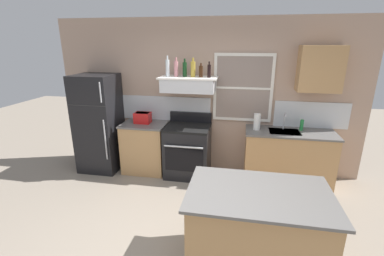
{
  "coord_description": "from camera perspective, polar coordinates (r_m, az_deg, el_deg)",
  "views": [
    {
      "loc": [
        0.64,
        -2.47,
        2.29
      ],
      "look_at": [
        -0.05,
        1.2,
        1.1
      ],
      "focal_mm": 25.16,
      "sensor_mm": 36.0,
      "label": 1
    }
  ],
  "objects": [
    {
      "name": "ground_plane",
      "position": [
        3.43,
        -3.16,
        -24.29
      ],
      "size": [
        16.0,
        16.0,
        0.0
      ],
      "primitive_type": "plane",
      "color": "gray"
    },
    {
      "name": "back_wall",
      "position": [
        4.82,
        3.21,
        6.47
      ],
      "size": [
        5.4,
        0.11,
        2.7
      ],
      "color": "tan",
      "rests_on": "ground_plane"
    },
    {
      "name": "refrigerator",
      "position": [
        5.19,
        -19.11,
        0.96
      ],
      "size": [
        0.7,
        0.72,
        1.76
      ],
      "color": "black",
      "rests_on": "ground_plane"
    },
    {
      "name": "counter_left_of_stove",
      "position": [
        5.03,
        -9.8,
        -3.96
      ],
      "size": [
        0.79,
        0.63,
        0.91
      ],
      "color": "tan",
      "rests_on": "ground_plane"
    },
    {
      "name": "toaster",
      "position": [
        4.88,
        -10.43,
        2.2
      ],
      "size": [
        0.3,
        0.2,
        0.19
      ],
      "color": "red",
      "rests_on": "counter_left_of_stove"
    },
    {
      "name": "stove_range",
      "position": [
        4.78,
        -0.89,
        -4.74
      ],
      "size": [
        0.76,
        0.69,
        1.09
      ],
      "color": "black",
      "rests_on": "ground_plane"
    },
    {
      "name": "range_hood_shelf",
      "position": [
        4.56,
        -0.72,
        9.3
      ],
      "size": [
        0.96,
        0.52,
        0.24
      ],
      "color": "silver"
    },
    {
      "name": "bottle_clear_tall",
      "position": [
        4.56,
        -5.19,
        12.59
      ],
      "size": [
        0.06,
        0.06,
        0.34
      ],
      "color": "silver",
      "rests_on": "range_hood_shelf"
    },
    {
      "name": "bottle_rose_pink",
      "position": [
        4.56,
        -3.38,
        12.47
      ],
      "size": [
        0.07,
        0.07,
        0.31
      ],
      "color": "#C67F84",
      "rests_on": "range_hood_shelf"
    },
    {
      "name": "bottle_dark_green_wine",
      "position": [
        4.56,
        -1.55,
        12.38
      ],
      "size": [
        0.07,
        0.07,
        0.29
      ],
      "color": "#143819",
      "rests_on": "range_hood_shelf"
    },
    {
      "name": "bottle_champagne_gold_foil",
      "position": [
        4.51,
        0.22,
        12.42
      ],
      "size": [
        0.08,
        0.08,
        0.31
      ],
      "color": "#B29333",
      "rests_on": "range_hood_shelf"
    },
    {
      "name": "bottle_brown_stout",
      "position": [
        4.49,
        1.89,
        11.94
      ],
      "size": [
        0.06,
        0.06,
        0.23
      ],
      "color": "#381E0F",
      "rests_on": "range_hood_shelf"
    },
    {
      "name": "bottle_balsamic_dark",
      "position": [
        4.44,
        3.64,
        12.0
      ],
      "size": [
        0.06,
        0.06,
        0.25
      ],
      "color": "black",
      "rests_on": "range_hood_shelf"
    },
    {
      "name": "counter_right_with_sink",
      "position": [
        4.81,
        19.59,
        -5.81
      ],
      "size": [
        1.43,
        0.63,
        0.91
      ],
      "color": "tan",
      "rests_on": "ground_plane"
    },
    {
      "name": "sink_faucet",
      "position": [
        4.68,
        19.01,
        1.78
      ],
      "size": [
        0.03,
        0.17,
        0.28
      ],
      "color": "silver",
      "rests_on": "counter_right_with_sink"
    },
    {
      "name": "paper_towel_roll",
      "position": [
        4.55,
        13.62,
        1.3
      ],
      "size": [
        0.11,
        0.11,
        0.27
      ],
      "primitive_type": "cylinder",
      "color": "white",
      "rests_on": "counter_right_with_sink"
    },
    {
      "name": "dish_soap_bottle",
      "position": [
        4.75,
        22.23,
        0.6
      ],
      "size": [
        0.06,
        0.06,
        0.18
      ],
      "primitive_type": "cylinder",
      "color": "#268C3F",
      "rests_on": "counter_right_with_sink"
    },
    {
      "name": "kitchen_island",
      "position": [
        3.01,
        13.44,
        -20.45
      ],
      "size": [
        1.4,
        0.9,
        0.91
      ],
      "color": "tan",
      "rests_on": "ground_plane"
    },
    {
      "name": "upper_cabinet_right",
      "position": [
        4.67,
        25.51,
        11.23
      ],
      "size": [
        0.64,
        0.32,
        0.7
      ],
      "color": "tan"
    }
  ]
}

